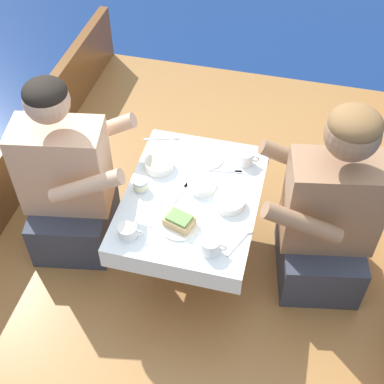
{
  "coord_description": "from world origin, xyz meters",
  "views": [
    {
      "loc": [
        0.38,
        -1.53,
        2.46
      ],
      "look_at": [
        0.0,
        0.01,
        0.75
      ],
      "focal_mm": 50.0,
      "sensor_mm": 36.0,
      "label": 1
    }
  ],
  "objects_px": {
    "coffee_cup_starboard": "(128,231)",
    "coffee_cup_center": "(246,158)",
    "person_port": "(68,184)",
    "person_starboard": "(328,216)",
    "sandwich": "(179,221)",
    "coffee_cup_port": "(210,246)",
    "tin_can": "(141,185)"
  },
  "relations": [
    {
      "from": "person_port",
      "to": "tin_can",
      "type": "height_order",
      "value": "person_port"
    },
    {
      "from": "coffee_cup_starboard",
      "to": "coffee_cup_center",
      "type": "distance_m",
      "value": 0.67
    },
    {
      "from": "coffee_cup_starboard",
      "to": "coffee_cup_center",
      "type": "relative_size",
      "value": 1.08
    },
    {
      "from": "sandwich",
      "to": "coffee_cup_starboard",
      "type": "relative_size",
      "value": 1.27
    },
    {
      "from": "tin_can",
      "to": "coffee_cup_center",
      "type": "bearing_deg",
      "value": 33.28
    },
    {
      "from": "person_starboard",
      "to": "coffee_cup_starboard",
      "type": "relative_size",
      "value": 9.13
    },
    {
      "from": "person_port",
      "to": "sandwich",
      "type": "bearing_deg",
      "value": -26.6
    },
    {
      "from": "sandwich",
      "to": "tin_can",
      "type": "distance_m",
      "value": 0.27
    },
    {
      "from": "person_port",
      "to": "coffee_cup_center",
      "type": "height_order",
      "value": "person_port"
    },
    {
      "from": "sandwich",
      "to": "person_starboard",
      "type": "bearing_deg",
      "value": 21.61
    },
    {
      "from": "person_starboard",
      "to": "coffee_cup_starboard",
      "type": "distance_m",
      "value": 0.87
    },
    {
      "from": "person_starboard",
      "to": "sandwich",
      "type": "relative_size",
      "value": 7.16
    },
    {
      "from": "coffee_cup_port",
      "to": "tin_can",
      "type": "xyz_separation_m",
      "value": [
        -0.37,
        0.26,
        -0.01
      ]
    },
    {
      "from": "person_starboard",
      "to": "coffee_cup_port",
      "type": "xyz_separation_m",
      "value": [
        -0.45,
        -0.34,
        0.08
      ]
    },
    {
      "from": "person_port",
      "to": "person_starboard",
      "type": "relative_size",
      "value": 0.97
    },
    {
      "from": "person_port",
      "to": "person_starboard",
      "type": "distance_m",
      "value": 1.19
    },
    {
      "from": "coffee_cup_starboard",
      "to": "tin_can",
      "type": "bearing_deg",
      "value": 96.37
    },
    {
      "from": "coffee_cup_starboard",
      "to": "coffee_cup_center",
      "type": "height_order",
      "value": "coffee_cup_center"
    },
    {
      "from": "person_starboard",
      "to": "coffee_cup_starboard",
      "type": "height_order",
      "value": "person_starboard"
    },
    {
      "from": "coffee_cup_starboard",
      "to": "coffee_cup_center",
      "type": "bearing_deg",
      "value": 54.13
    },
    {
      "from": "person_port",
      "to": "coffee_cup_port",
      "type": "relative_size",
      "value": 8.8
    },
    {
      "from": "sandwich",
      "to": "coffee_cup_port",
      "type": "relative_size",
      "value": 1.27
    },
    {
      "from": "person_port",
      "to": "tin_can",
      "type": "relative_size",
      "value": 14.12
    },
    {
      "from": "person_starboard",
      "to": "coffee_cup_starboard",
      "type": "bearing_deg",
      "value": 12.56
    },
    {
      "from": "person_starboard",
      "to": "tin_can",
      "type": "xyz_separation_m",
      "value": [
        -0.82,
        -0.08,
        0.07
      ]
    },
    {
      "from": "person_starboard",
      "to": "sandwich",
      "type": "distance_m",
      "value": 0.65
    },
    {
      "from": "sandwich",
      "to": "coffee_cup_starboard",
      "type": "xyz_separation_m",
      "value": [
        -0.19,
        -0.1,
        -0.0
      ]
    },
    {
      "from": "person_port",
      "to": "coffee_cup_port",
      "type": "xyz_separation_m",
      "value": [
        0.74,
        -0.27,
        0.1
      ]
    },
    {
      "from": "sandwich",
      "to": "tin_can",
      "type": "xyz_separation_m",
      "value": [
        -0.22,
        0.16,
        -0.0
      ]
    },
    {
      "from": "coffee_cup_port",
      "to": "coffee_cup_center",
      "type": "relative_size",
      "value": 1.08
    },
    {
      "from": "person_starboard",
      "to": "tin_can",
      "type": "height_order",
      "value": "person_starboard"
    },
    {
      "from": "person_starboard",
      "to": "tin_can",
      "type": "distance_m",
      "value": 0.83
    }
  ]
}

